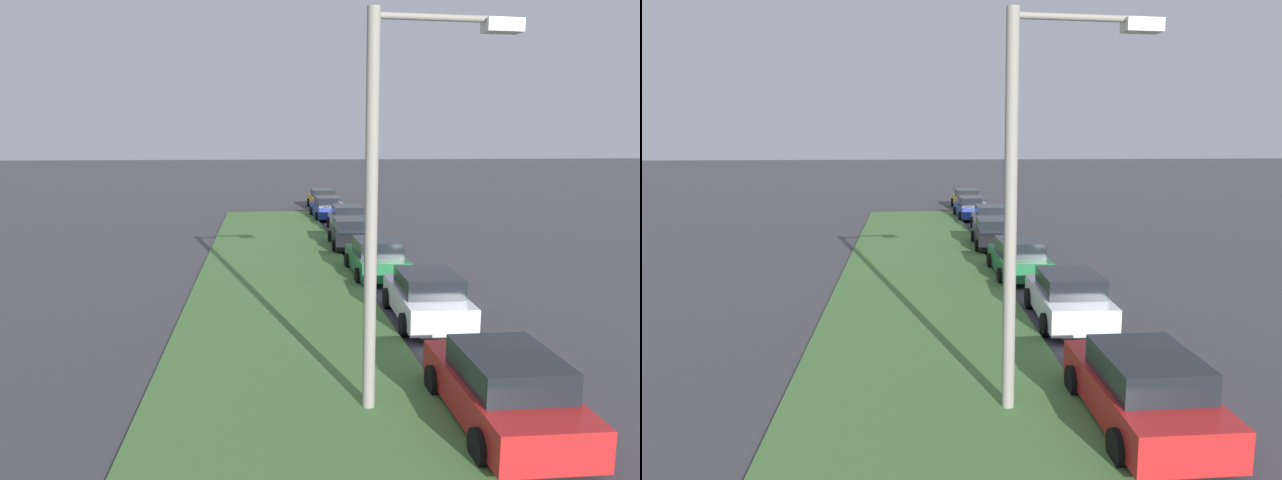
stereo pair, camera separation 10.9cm
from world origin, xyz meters
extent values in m
cube|color=#477238|center=(10.00, 8.46, 0.06)|extent=(60.00, 6.00, 0.12)
cube|color=red|center=(7.69, 4.68, 0.57)|extent=(4.31, 1.82, 0.70)
cube|color=black|center=(7.49, 4.68, 1.19)|extent=(2.21, 1.61, 0.55)
cylinder|color=black|center=(9.04, 5.57, 0.32)|extent=(0.64, 0.22, 0.64)
cylinder|color=black|center=(9.03, 3.77, 0.32)|extent=(0.64, 0.22, 0.64)
cylinder|color=black|center=(6.34, 5.59, 0.32)|extent=(0.64, 0.22, 0.64)
cylinder|color=black|center=(6.33, 3.79, 0.32)|extent=(0.64, 0.22, 0.64)
cube|color=silver|center=(14.10, 4.33, 0.57)|extent=(4.37, 1.97, 0.70)
cube|color=black|center=(13.90, 4.33, 1.19)|extent=(2.26, 1.69, 0.55)
cylinder|color=black|center=(15.48, 5.17, 0.32)|extent=(0.65, 0.24, 0.64)
cylinder|color=black|center=(15.41, 3.37, 0.32)|extent=(0.65, 0.24, 0.64)
cylinder|color=black|center=(12.78, 5.28, 0.32)|extent=(0.65, 0.24, 0.64)
cylinder|color=black|center=(12.71, 3.48, 0.32)|extent=(0.65, 0.24, 0.64)
cube|color=#1E6B38|center=(19.87, 4.69, 0.57)|extent=(4.31, 1.82, 0.70)
cube|color=black|center=(19.67, 4.69, 1.19)|extent=(2.21, 1.61, 0.55)
cylinder|color=black|center=(21.22, 5.60, 0.32)|extent=(0.64, 0.22, 0.64)
cylinder|color=black|center=(21.23, 3.80, 0.32)|extent=(0.64, 0.22, 0.64)
cylinder|color=black|center=(18.52, 5.58, 0.32)|extent=(0.64, 0.22, 0.64)
cylinder|color=black|center=(18.53, 3.78, 0.32)|extent=(0.64, 0.22, 0.64)
cube|color=black|center=(25.93, 4.76, 0.57)|extent=(4.37, 1.97, 0.70)
cube|color=black|center=(25.73, 4.77, 1.19)|extent=(2.26, 1.69, 0.55)
cylinder|color=black|center=(27.31, 5.61, 0.32)|extent=(0.65, 0.25, 0.64)
cylinder|color=black|center=(27.24, 3.81, 0.32)|extent=(0.65, 0.25, 0.64)
cylinder|color=black|center=(24.61, 5.72, 0.32)|extent=(0.65, 0.25, 0.64)
cylinder|color=black|center=(24.54, 3.92, 0.32)|extent=(0.65, 0.25, 0.64)
cube|color=#B2B5BA|center=(31.39, 4.18, 0.57)|extent=(4.34, 1.91, 0.70)
cube|color=black|center=(31.19, 4.19, 1.19)|extent=(2.24, 1.65, 0.55)
cylinder|color=black|center=(32.76, 5.05, 0.32)|extent=(0.65, 0.24, 0.64)
cylinder|color=black|center=(32.72, 3.25, 0.32)|extent=(0.65, 0.24, 0.64)
cylinder|color=black|center=(30.06, 5.12, 0.32)|extent=(0.65, 0.24, 0.64)
cylinder|color=black|center=(30.02, 3.32, 0.32)|extent=(0.65, 0.24, 0.64)
cube|color=#23389E|center=(36.68, 4.70, 0.57)|extent=(4.38, 2.01, 0.70)
cube|color=black|center=(36.48, 4.69, 1.19)|extent=(2.28, 1.71, 0.55)
cylinder|color=black|center=(37.98, 5.67, 0.32)|extent=(0.65, 0.25, 0.64)
cylinder|color=black|center=(38.07, 3.87, 0.32)|extent=(0.65, 0.25, 0.64)
cylinder|color=black|center=(35.28, 5.53, 0.32)|extent=(0.65, 0.25, 0.64)
cylinder|color=black|center=(35.37, 3.73, 0.32)|extent=(0.65, 0.25, 0.64)
cube|color=gold|center=(42.66, 4.44, 0.57)|extent=(4.34, 1.91, 0.70)
cube|color=black|center=(42.46, 4.44, 1.19)|extent=(2.24, 1.66, 0.55)
cylinder|color=black|center=(43.99, 5.38, 0.32)|extent=(0.65, 0.24, 0.64)
cylinder|color=black|center=(44.04, 3.58, 0.32)|extent=(0.65, 0.24, 0.64)
cylinder|color=black|center=(41.29, 5.31, 0.32)|extent=(0.65, 0.24, 0.64)
cylinder|color=black|center=(41.34, 3.51, 0.32)|extent=(0.65, 0.24, 0.64)
cylinder|color=gray|center=(8.43, 7.03, 3.75)|extent=(0.24, 0.24, 7.50)
cylinder|color=gray|center=(8.52, 5.84, 7.35)|extent=(0.30, 2.40, 0.12)
cube|color=silver|center=(8.61, 4.64, 7.25)|extent=(0.41, 0.72, 0.24)
camera|label=1|loc=(-2.29, 9.02, 5.24)|focal=33.53mm
camera|label=2|loc=(-2.30, 8.92, 5.24)|focal=33.53mm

